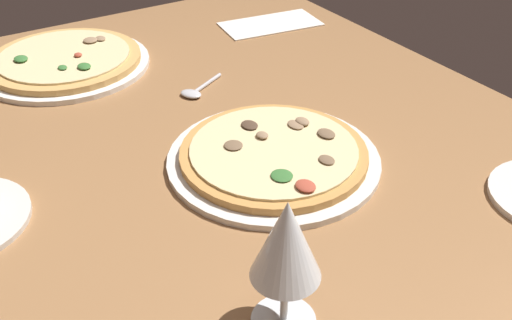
{
  "coord_description": "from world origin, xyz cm",
  "views": [
    {
      "loc": [
        -55.92,
        32.08,
        53.31
      ],
      "look_at": [
        1.84,
        -4.22,
        7.0
      ],
      "focal_mm": 41.35,
      "sensor_mm": 36.0,
      "label": 1
    }
  ],
  "objects": [
    {
      "name": "paper_menu",
      "position": [
        49.88,
        -38.28,
        4.15
      ],
      "size": [
        13.84,
        23.18,
        0.3
      ],
      "primitive_type": "cube",
      "rotation": [
        0.0,
        0.0,
        -0.13
      ],
      "color": "white",
      "rests_on": "dining_table"
    },
    {
      "name": "spoon",
      "position": [
        29.36,
        -8.72,
        4.46
      ],
      "size": [
        7.04,
        10.57,
        1.0
      ],
      "color": "silver",
      "rests_on": "dining_table"
    },
    {
      "name": "pizza_side",
      "position": [
        52.64,
        7.55,
        5.21
      ],
      "size": [
        32.2,
        32.2,
        3.35
      ],
      "color": "white",
      "rests_on": "dining_table"
    },
    {
      "name": "dining_table",
      "position": [
        0.0,
        0.0,
        2.0
      ],
      "size": [
        150.0,
        110.0,
        4.0
      ],
      "primitive_type": "cube",
      "color": "#996B42",
      "rests_on": "ground"
    },
    {
      "name": "pizza_main",
      "position": [
        3.67,
        -8.46,
        5.21
      ],
      "size": [
        31.46,
        31.46,
        3.39
      ],
      "color": "silver",
      "rests_on": "dining_table"
    },
    {
      "name": "wine_glass_near",
      "position": [
        -21.85,
        7.24,
        14.92
      ],
      "size": [
        7.21,
        7.21,
        16.17
      ],
      "color": "silver",
      "rests_on": "dining_table"
    }
  ]
}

